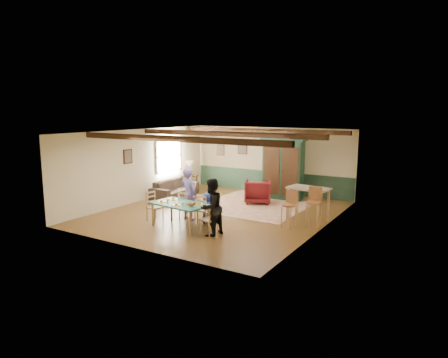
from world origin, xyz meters
The scene contains 35 objects.
floor centered at (0.00, 0.00, 0.00)m, with size 8.00×8.00×0.00m, color #573718.
wall_back centered at (0.00, 4.00, 1.35)m, with size 7.00×0.02×2.70m, color beige.
wall_left centered at (-3.50, 0.00, 1.35)m, with size 0.02×8.00×2.70m, color beige.
wall_right centered at (3.50, 0.00, 1.35)m, with size 0.02×8.00×2.70m, color beige.
ceiling centered at (0.00, 0.00, 2.70)m, with size 7.00×8.00×0.02m, color beige.
wainscot_back centered at (0.00, 3.98, 0.45)m, with size 6.95×0.03×0.90m, color #223F2D.
ceiling_beam_front centered at (0.00, -2.30, 2.61)m, with size 6.95×0.16×0.16m, color black.
ceiling_beam_mid centered at (0.00, 0.40, 2.61)m, with size 6.95×0.16×0.16m, color black.
ceiling_beam_back centered at (0.00, 3.00, 2.61)m, with size 6.95×0.16×0.16m, color black.
window_left centered at (-3.47, 1.70, 1.55)m, with size 0.06×1.60×1.30m, color white, non-canonical shape.
picture_left_wall centered at (-3.47, -0.60, 1.75)m, with size 0.04×0.42×0.52m, color #786B57, non-canonical shape.
picture_back_a centered at (-1.30, 3.97, 1.80)m, with size 0.45×0.04×0.55m, color #786B57, non-canonical shape.
picture_back_b centered at (-2.40, 3.97, 1.65)m, with size 0.38×0.04×0.48m, color #786B57, non-canonical shape.
dining_table centered at (-0.09, -1.99, 0.36)m, with size 1.72×0.95×0.72m, color #226B62, non-canonical shape.
dining_chair_far_left centered at (-0.38, -1.26, 0.45)m, with size 0.40×0.42×0.91m, color #A77E53, non-canonical shape.
dining_chair_far_right centered at (0.38, -1.35, 0.45)m, with size 0.40×0.42×0.91m, color #A77E53, non-canonical shape.
dining_chair_end_left centered at (-1.18, -1.85, 0.45)m, with size 0.40×0.42×0.91m, color #A77E53, non-canonical shape.
dining_chair_end_right centered at (1.00, -2.13, 0.45)m, with size 0.40×0.42×0.91m, color #A77E53, non-canonical shape.
person_man centered at (-0.37, -1.18, 0.82)m, with size 0.60×0.39×1.65m, color #6D5C9D.
person_woman centered at (1.10, -2.14, 0.79)m, with size 0.77×0.60×1.58m, color black.
person_child centered at (0.39, -1.28, 0.48)m, with size 0.47×0.31×0.96m, color #283CA2.
cat centered at (0.42, -2.15, 0.80)m, with size 0.34×0.13×0.17m, color #D16124, non-canonical shape.
place_setting_near_left centered at (-0.64, -2.16, 0.77)m, with size 0.38×0.29×0.11m, color yellow, non-canonical shape.
place_setting_near_center centered at (-0.02, -2.23, 0.77)m, with size 0.38×0.29×0.11m, color yellow, non-canonical shape.
place_setting_far_left centered at (-0.58, -1.68, 0.77)m, with size 0.38×0.29×0.11m, color yellow, non-canonical shape.
place_setting_far_right centered at (0.46, -1.82, 0.77)m, with size 0.38×0.29×0.11m, color yellow, non-canonical shape.
area_rug centered at (0.51, 1.87, 0.01)m, with size 3.60×4.27×0.01m, color beige.
armoire centered at (0.95, 3.14, 1.17)m, with size 1.66×0.66×2.34m, color #163727.
armchair centered at (0.45, 1.99, 0.43)m, with size 0.92×0.95×0.86m, color #440D13.
sofa centered at (-2.91, 1.33, 0.33)m, with size 2.25×0.88×0.66m, color #382A23.
end_table centered at (-3.08, 2.57, 0.33)m, with size 0.54×0.54×0.66m, color black, non-canonical shape.
table_lamp centered at (-3.08, 2.57, 0.96)m, with size 0.34×0.34×0.61m, color beige, non-canonical shape.
counter_table centered at (2.83, 0.71, 0.52)m, with size 1.24×0.72×1.03m, color beige, non-canonical shape.
bar_stool_left centered at (2.63, -0.39, 0.54)m, with size 0.39×0.42×1.09m, color #9E663D, non-canonical shape.
bar_stool_right centered at (3.24, 0.00, 0.59)m, with size 0.42×0.46×1.19m, color #9E663D, non-canonical shape.
Camera 1 is at (6.87, -10.96, 3.38)m, focal length 32.00 mm.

